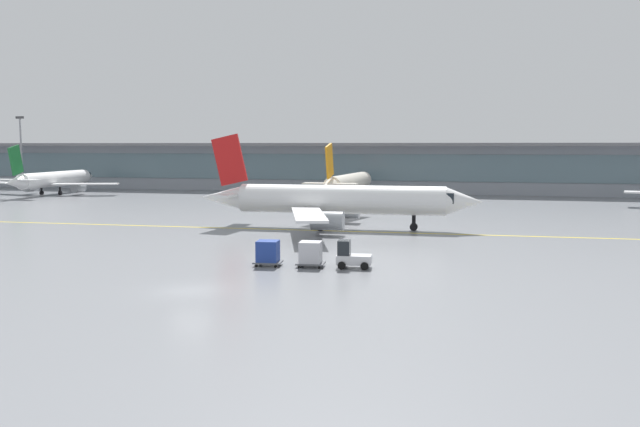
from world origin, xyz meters
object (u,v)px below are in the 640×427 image
gate_airplane_1 (349,183)px  apron_light_mast_0 (21,149)px  gate_airplane_0 (54,180)px  taxiing_regional_jet (338,200)px  cargo_dolly_trailing (268,252)px  baggage_tug (351,256)px  cargo_dolly_lead (311,253)px

gate_airplane_1 → apron_light_mast_0: bearing=84.8°
gate_airplane_1 → apron_light_mast_0: apron_light_mast_0 is taller
gate_airplane_0 → taxiing_regional_jet: size_ratio=0.89×
gate_airplane_1 → cargo_dolly_trailing: (5.13, -60.34, -1.80)m
taxiing_regional_jet → cargo_dolly_trailing: (-0.68, -23.05, -2.09)m
taxiing_regional_jet → baggage_tug: (5.69, -22.52, -2.25)m
gate_airplane_1 → taxiing_regional_jet: 37.74m
gate_airplane_1 → gate_airplane_0: bearing=94.3°
gate_airplane_0 → baggage_tug: size_ratio=10.36×
taxiing_regional_jet → baggage_tug: bearing=-77.2°
gate_airplane_0 → baggage_tug: bearing=-134.3°
apron_light_mast_0 → gate_airplane_0: bearing=-36.7°
cargo_dolly_trailing → apron_light_mast_0: size_ratio=0.15×
gate_airplane_0 → taxiing_regional_jet: 72.07m
cargo_dolly_trailing → apron_light_mast_0: apron_light_mast_0 is taller
gate_airplane_0 → apron_light_mast_0: size_ratio=1.85×
baggage_tug → cargo_dolly_lead: 3.09m
cargo_dolly_lead → taxiing_regional_jet: bearing=91.8°
gate_airplane_0 → baggage_tug: (67.45, -59.65, -1.89)m
taxiing_regional_jet → apron_light_mast_0: (-77.91, 49.18, 5.13)m
baggage_tug → apron_light_mast_0: size_ratio=0.18×
apron_light_mast_0 → cargo_dolly_lead: bearing=-41.8°
baggage_tug → cargo_dolly_lead: (-3.08, -0.26, 0.16)m
taxiing_regional_jet → baggage_tug: size_ratio=11.69×
gate_airplane_0 → cargo_dolly_trailing: size_ratio=12.60×
baggage_tug → apron_light_mast_0: apron_light_mast_0 is taller
baggage_tug → cargo_dolly_trailing: bearing=180.0°
taxiing_regional_jet → cargo_dolly_trailing: taxiing_regional_jet is taller
baggage_tug → cargo_dolly_lead: bearing=180.0°
gate_airplane_0 → cargo_dolly_lead: (64.38, -59.91, -1.73)m
baggage_tug → cargo_dolly_trailing: 6.40m
cargo_dolly_trailing → apron_light_mast_0: bearing=132.2°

